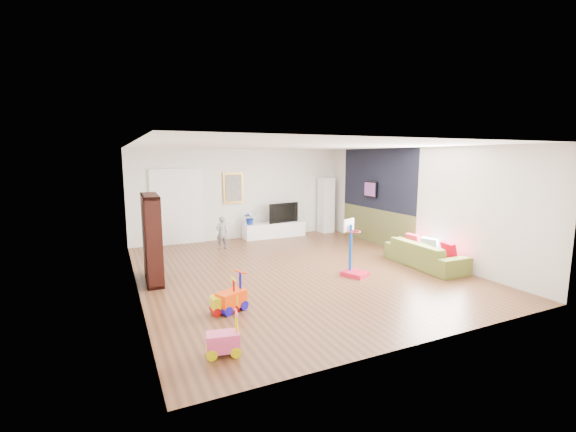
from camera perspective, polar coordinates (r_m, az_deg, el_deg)
name	(u,v)px	position (r m, az deg, el deg)	size (l,w,h in m)	color
floor	(296,270)	(8.57, 1.15, -7.99)	(6.50, 7.50, 0.00)	brown
ceiling	(296,146)	(8.21, 1.21, 10.36)	(6.50, 7.50, 0.00)	white
wall_back	(241,194)	(11.74, -6.97, 3.22)	(6.50, 0.00, 2.70)	silver
wall_front	(425,245)	(5.24, 19.69, -4.11)	(6.50, 0.00, 2.70)	silver
wall_left	(134,220)	(7.45, -21.85, -0.52)	(0.00, 7.50, 2.70)	silver
wall_right	(412,202)	(10.14, 17.89, 1.99)	(0.00, 7.50, 2.70)	white
navy_accent	(377,179)	(11.15, 13.04, 5.35)	(0.01, 3.20, 1.70)	black
olive_wainscot	(375,226)	(11.30, 12.80, -1.49)	(0.01, 3.20, 1.00)	brown
doorway	(177,208)	(11.29, -16.08, 1.19)	(1.45, 0.06, 2.10)	white
painting_back	(233,188)	(11.61, -8.10, 4.13)	(0.62, 0.06, 0.92)	gold
artwork_right	(370,189)	(11.29, 12.10, 3.89)	(0.04, 0.56, 0.46)	#7F3F8C
media_console	(274,230)	(11.96, -2.06, -2.06)	(1.94, 0.49, 0.45)	white
tall_cabinet	(326,205)	(12.71, 5.63, 1.62)	(0.42, 0.42, 1.80)	white
bookshelf	(152,238)	(8.09, -19.52, -3.15)	(0.31, 1.19, 1.74)	black
sofa	(425,254)	(9.30, 19.62, -5.33)	(1.97, 0.77, 0.57)	#606C2A
basketball_hoop	(356,248)	(8.13, 10.04, -4.67)	(0.41, 0.50, 1.20)	red
ride_on_yellow	(224,297)	(6.34, -9.51, -11.71)	(0.40, 0.25, 0.54)	#D5D70B
ride_on_orange	(231,293)	(6.37, -8.43, -11.17)	(0.47, 0.29, 0.62)	#FF4002
ride_on_pink	(223,334)	(5.09, -9.63, -16.91)	(0.41, 0.25, 0.55)	#EF4482
child	(222,233)	(10.52, -9.78, -2.46)	(0.32, 0.21, 0.89)	slate
tv	(282,212)	(11.98, -0.90, 0.54)	(1.06, 0.14, 0.61)	black
vase_plant	(250,218)	(11.59, -5.66, -0.23)	(0.38, 0.33, 0.43)	navy
pillow_left	(449,251)	(9.02, 22.74, -4.86)	(0.10, 0.39, 0.39)	#B90018
pillow_center	(430,246)	(9.39, 20.25, -4.19)	(0.10, 0.39, 0.39)	white
pillow_right	(413,241)	(9.77, 18.06, -3.59)	(0.10, 0.36, 0.36)	red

